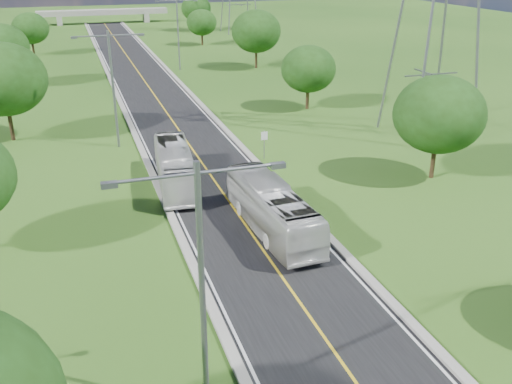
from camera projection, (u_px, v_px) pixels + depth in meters
ground at (159, 102)px, 65.31m from camera, size 260.00×260.00×0.00m
road at (151, 91)px, 70.55m from camera, size 8.00×150.00×0.06m
curb_left at (116, 92)px, 69.29m from camera, size 0.50×150.00×0.22m
curb_right at (185, 87)px, 71.74m from camera, size 0.50×150.00×0.22m
speed_limit_sign at (264, 140)px, 46.93m from camera, size 0.55×0.09×2.40m
overpass at (103, 13)px, 134.31m from camera, size 30.00×3.00×3.20m
streetlight_near_left at (201, 274)px, 19.30m from camera, size 5.90×0.25×10.00m
streetlight_mid_left at (112, 80)px, 48.15m from camera, size 5.90×0.25×10.00m
streetlight_far_right at (178, 28)px, 80.45m from camera, size 5.90×0.25×10.00m
tree_lc at (3, 79)px, 50.08m from camera, size 7.56×7.56×8.79m
tree_ld at (1, 47)px, 70.73m from camera, size 6.72×6.72×7.82m
tree_le at (30, 28)px, 92.68m from camera, size 5.88×5.88×6.84m
tree_rb at (439, 114)px, 41.74m from camera, size 6.72×6.72×7.82m
tree_rc at (308, 69)px, 60.93m from camera, size 5.88×5.88×6.84m
tree_rd at (256, 31)px, 82.13m from camera, size 7.14×7.14×8.30m
tree_re at (202, 22)px, 102.88m from camera, size 5.46×5.46×6.35m
tree_rf at (196, 8)px, 121.13m from camera, size 6.30×6.30×7.33m
bus_outbound at (272, 209)px, 34.67m from camera, size 2.93×10.71×2.96m
bus_inbound at (175, 167)px, 41.54m from camera, size 3.43×10.45×2.86m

